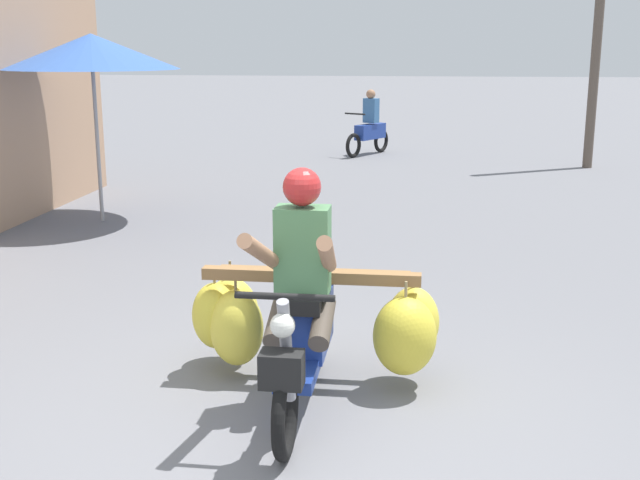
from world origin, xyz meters
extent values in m
plane|color=slate|center=(0.00, 0.00, 0.00)|extent=(120.00, 120.00, 0.00)
torus|color=black|center=(0.01, -0.02, 0.28)|extent=(0.08, 0.56, 0.56)
torus|color=black|center=(0.02, 1.18, 0.28)|extent=(0.08, 0.56, 0.56)
cube|color=navy|center=(0.01, 0.48, 0.32)|extent=(0.24, 0.56, 0.08)
cube|color=navy|center=(0.01, 0.88, 0.50)|extent=(0.28, 0.64, 0.36)
cube|color=black|center=(0.01, 0.80, 0.72)|extent=(0.26, 0.60, 0.10)
cylinder|color=gray|center=(0.01, 0.04, 0.62)|extent=(0.07, 0.28, 0.69)
cylinder|color=black|center=(0.01, 0.00, 0.96)|extent=(0.56, 0.04, 0.04)
sphere|color=silver|center=(0.01, -0.08, 0.82)|extent=(0.14, 0.14, 0.14)
cube|color=black|center=(0.01, -0.12, 0.58)|extent=(0.24, 0.16, 0.20)
cube|color=navy|center=(0.01, -0.02, 0.58)|extent=(0.10, 0.28, 0.04)
cube|color=olive|center=(0.02, 1.03, 0.78)|extent=(1.50, 0.11, 0.08)
cube|color=olive|center=(0.02, 1.21, 0.75)|extent=(1.35, 0.09, 0.06)
ellipsoid|color=yellow|center=(-0.61, 1.31, 0.40)|extent=(0.42, 0.39, 0.51)
cylinder|color=#998459|center=(-0.61, 1.31, 0.71)|extent=(0.02, 0.02, 0.16)
ellipsoid|color=gold|center=(0.67, 0.95, 0.41)|extent=(0.49, 0.45, 0.55)
cylinder|color=#998459|center=(0.67, 0.95, 0.72)|extent=(0.02, 0.02, 0.14)
ellipsoid|color=yellow|center=(-0.68, 1.13, 0.43)|extent=(0.39, 0.37, 0.48)
cylinder|color=#998459|center=(-0.68, 1.13, 0.72)|extent=(0.02, 0.02, 0.15)
ellipsoid|color=yellow|center=(-0.51, 1.05, 0.38)|extent=(0.45, 0.42, 0.55)
cylinder|color=#998459|center=(-0.51, 1.05, 0.71)|extent=(0.02, 0.02, 0.17)
ellipsoid|color=yellow|center=(0.72, 1.13, 0.45)|extent=(0.39, 0.35, 0.49)
cylinder|color=#998459|center=(0.72, 1.13, 0.73)|extent=(0.02, 0.02, 0.13)
cube|color=#4C7F51|center=(0.01, 0.68, 1.05)|extent=(0.34, 0.22, 0.56)
sphere|color=#B22626|center=(0.01, 0.66, 1.46)|extent=(0.24, 0.24, 0.24)
cylinder|color=#9E7051|center=(0.21, 0.34, 1.11)|extent=(0.14, 0.72, 0.39)
cylinder|color=#9E7051|center=(-0.18, 0.34, 1.11)|extent=(0.15, 0.72, 0.39)
cylinder|color=#4C4238|center=(0.15, 0.56, 0.62)|extent=(0.13, 0.44, 0.27)
cylinder|color=#4C4238|center=(-0.13, 0.56, 0.62)|extent=(0.13, 0.44, 0.27)
torus|color=black|center=(-0.63, 12.66, 0.26)|extent=(0.32, 0.49, 0.52)
torus|color=black|center=(-0.09, 13.62, 0.26)|extent=(0.32, 0.49, 0.52)
cube|color=navy|center=(-0.31, 13.23, 0.50)|extent=(0.65, 0.90, 0.32)
cylinder|color=black|center=(-0.61, 12.70, 0.92)|extent=(0.45, 0.28, 0.04)
cube|color=#386699|center=(-0.30, 13.24, 0.95)|extent=(0.36, 0.32, 0.52)
sphere|color=#9E7051|center=(-0.31, 13.23, 1.30)|extent=(0.20, 0.20, 0.20)
cylinder|color=#99999E|center=(-3.49, 5.96, 1.06)|extent=(0.05, 0.05, 2.11)
cone|color=#3860B2|center=(-3.49, 5.96, 2.24)|extent=(2.25, 2.25, 0.45)
camera|label=1|loc=(0.71, -4.15, 2.30)|focal=44.85mm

